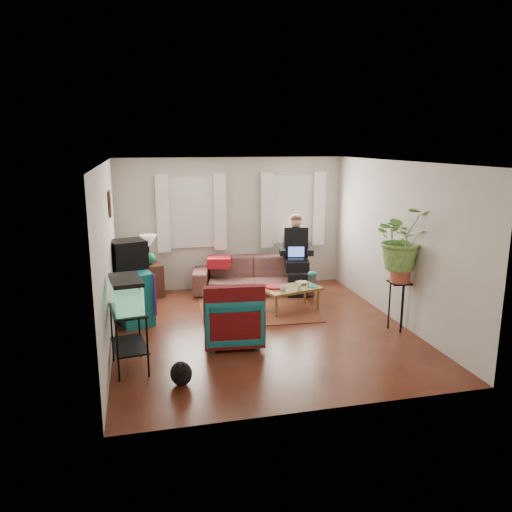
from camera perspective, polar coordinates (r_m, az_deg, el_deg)
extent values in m
cube|color=#4F2B14|center=(7.94, 0.67, -8.39)|extent=(4.50, 5.00, 0.01)
cube|color=white|center=(7.41, 0.72, 10.70)|extent=(4.50, 5.00, 0.01)
cube|color=silver|center=(9.97, -2.78, 3.73)|extent=(4.50, 0.01, 2.60)
cube|color=silver|center=(5.26, 7.31, -4.72)|extent=(4.50, 0.01, 2.60)
cube|color=silver|center=(7.37, -16.54, -0.05)|extent=(0.01, 5.00, 2.60)
cube|color=silver|center=(8.39, 15.78, 1.53)|extent=(0.01, 5.00, 2.60)
cube|color=white|center=(9.81, -7.39, 4.96)|extent=(1.08, 0.04, 1.38)
cube|color=white|center=(10.22, 4.16, 5.35)|extent=(1.08, 0.04, 1.38)
cube|color=white|center=(9.73, -7.34, 4.90)|extent=(1.36, 0.06, 1.50)
cube|color=white|center=(10.14, 4.30, 5.29)|extent=(1.36, 0.06, 1.50)
cube|color=#3D2616|center=(8.10, -16.28, 5.76)|extent=(0.04, 0.32, 0.40)
cube|color=maroon|center=(8.81, 0.20, -6.16)|extent=(2.10, 1.72, 0.01)
imported|color=brown|center=(9.78, -0.31, -1.50)|extent=(2.45, 1.37, 0.91)
cube|color=#422B19|center=(9.71, -11.99, -2.75)|extent=(0.52, 0.52, 0.63)
cube|color=#115669|center=(8.46, -14.10, -4.33)|extent=(0.75, 1.07, 0.87)
cube|color=black|center=(8.39, -14.41, 0.21)|extent=(0.65, 0.62, 0.46)
cube|color=black|center=(6.70, -14.30, -9.22)|extent=(0.51, 0.78, 0.81)
cube|color=#7FD899|center=(6.50, -14.60, -4.17)|extent=(0.45, 0.71, 0.43)
ellipsoid|color=black|center=(6.26, -8.56, -12.89)|extent=(0.30, 0.43, 0.35)
imported|color=#136C72|center=(7.33, -2.71, -6.74)|extent=(0.89, 0.84, 0.84)
cube|color=#9E0A0A|center=(6.97, -2.46, -6.27)|extent=(0.86, 0.27, 0.70)
cube|color=brown|center=(8.79, 4.05, -4.89)|extent=(1.09, 0.78, 0.41)
imported|color=white|center=(8.53, 3.13, -3.70)|extent=(0.14, 0.14, 0.09)
imported|color=beige|center=(8.61, 4.91, -3.58)|extent=(0.11, 0.11, 0.08)
imported|color=white|center=(8.94, 5.22, -3.09)|extent=(0.24, 0.24, 0.05)
cylinder|color=#B21414|center=(8.70, 2.11, -3.54)|extent=(0.37, 0.37, 0.04)
cube|color=black|center=(8.12, 15.92, -5.51)|extent=(0.35, 0.35, 0.78)
imported|color=#599947|center=(7.89, 16.33, 0.91)|extent=(0.94, 0.83, 0.99)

